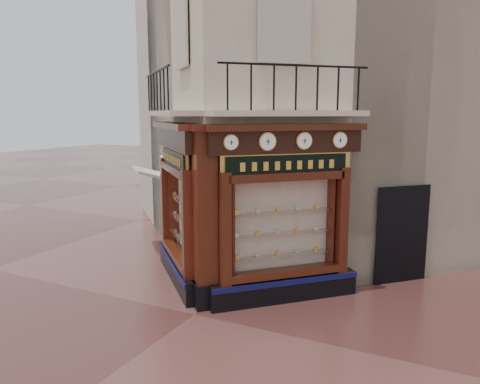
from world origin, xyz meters
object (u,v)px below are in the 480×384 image
Objects in this scene: clock_d at (340,140)px; signboard_left at (174,159)px; awning at (153,250)px; signboard_right at (287,165)px; clock_b at (267,142)px; clock_a at (231,142)px; clock_c at (304,141)px; corner_pilaster at (205,220)px.

clock_d is 0.18× the size of signboard_left.
signboard_right reaches higher than awning.
signboard_right is at bearing 12.28° from clock_b.
awning is at bearing 100.47° from clock_a.
clock_c is 0.23× the size of awning.
corner_pilaster is 10.97× the size of clock_d.
clock_b is at bearing -180.00° from clock_d.
clock_a is 1.64m from clock_c.
corner_pilaster reaches higher than signboard_left.
clock_d is 7.15m from awning.
clock_b is 1.07× the size of clock_d.
clock_b is 1.71m from clock_d.
clock_b is at bearing -18.97° from corner_pilaster.
signboard_right is (-0.93, -0.77, -0.52)m from clock_d.
clock_a is at bearing -43.81° from corner_pilaster.
corner_pilaster is at bearing 168.42° from clock_c.
signboard_right is (1.46, 1.01, 1.15)m from corner_pilaster.
clock_b reaches higher than signboard_left.
clock_d is (0.61, 0.61, -0.00)m from clock_c.
corner_pilaster reaches higher than clock_d.
signboard_right is at bearing 174.73° from clock_d.
signboard_right is (5.13, -1.95, 3.10)m from awning.
corner_pilaster is 2.12m from signboard_left.
clock_a reaches higher than awning.
corner_pilaster is at bearing 161.03° from clock_b.
corner_pilaster is at bearing 171.76° from clock_d.
clock_c is at bearing -18.30° from signboard_right.
corner_pilaster is 1.83× the size of signboard_right.
clock_b reaches higher than clock_a.
awning is (-6.05, 1.18, -3.62)m from clock_d.
clock_c is (0.60, 0.60, 0.00)m from clock_b.
clock_b is 2.73m from signboard_left.
clock_d reaches higher than awning.
clock_a is 0.89× the size of clock_d.
signboard_left is at bearing 135.00° from signboard_right.
clock_d is (1.21, 1.21, -0.00)m from clock_b.
clock_c reaches higher than signboard_left.
corner_pilaster is 3.42m from clock_d.
signboard_right is at bearing -155.78° from awning.
clock_d reaches higher than signboard_left.
clock_a is 0.80m from clock_b.
corner_pilaster is 1.78m from clock_a.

